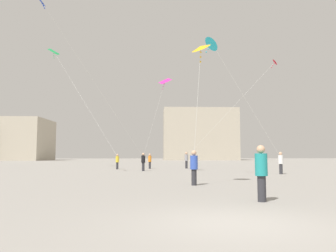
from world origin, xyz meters
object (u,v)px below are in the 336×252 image
kite_crimson_diamond (272,65)px  person_in_teal (261,171)px  person_in_orange (150,160)px  person_in_blue (194,166)px  person_in_white (281,162)px  person_in_yellow (117,161)px  kite_magenta_delta (164,82)px  building_right_hall (200,135)px  kite_cyan_diamond (212,44)px  person_in_grey (186,159)px  person_in_black (143,161)px  kite_cobalt_delta (46,8)px  building_centre_hall (19,140)px  kite_emerald_delta (55,53)px  kite_amber_diamond (201,48)px

kite_crimson_diamond → person_in_teal: bearing=-114.1°
person_in_teal → person_in_orange: (-2.61, 25.95, -0.07)m
person_in_teal → person_in_blue: 5.92m
person_in_white → person_in_yellow: person_in_white is taller
kite_magenta_delta → building_right_hall: bearing=76.9°
kite_cyan_diamond → building_right_hall: building_right_hall is taller
person_in_white → kite_magenta_delta: 11.71m
person_in_white → person_in_yellow: (-13.28, 10.10, -0.07)m
person_in_grey → kite_magenta_delta: size_ratio=0.26×
kite_magenta_delta → person_in_yellow: bearing=123.1°
person_in_black → kite_cobalt_delta: 15.21m
person_in_teal → person_in_blue: (-1.17, 5.81, -0.04)m
person_in_grey → kite_crimson_diamond: size_ratio=0.17×
kite_cyan_diamond → building_right_hall: size_ratio=0.38×
person_in_blue → kite_crimson_diamond: 24.58m
person_in_yellow → kite_cyan_diamond: size_ratio=0.18×
person_in_white → building_centre_hall: building_centre_hall is taller
person_in_blue → kite_cobalt_delta: kite_cobalt_delta is taller
person_in_black → kite_emerald_delta: kite_emerald_delta is taller
kite_crimson_diamond → kite_emerald_delta: kite_emerald_delta is taller
person_in_orange → kite_cobalt_delta: kite_cobalt_delta is taller
person_in_white → person_in_blue: bearing=-107.6°
person_in_teal → building_right_hall: bearing=-14.3°
kite_magenta_delta → building_centre_hall: 80.90m
person_in_orange → kite_amber_diamond: bearing=-31.3°
person_in_black → person_in_teal: person_in_teal is taller
person_in_white → kite_magenta_delta: (-8.87, 3.34, 6.88)m
person_in_black → kite_cobalt_delta: bearing=-112.0°
person_in_grey → person_in_black: bearing=-90.7°
person_in_blue → kite_emerald_delta: size_ratio=0.13×
person_in_white → person_in_yellow: size_ratio=1.08×
person_in_grey → person_in_yellow: size_ratio=1.14×
person_in_grey → kite_amber_diamond: kite_amber_diamond is taller
person_in_white → kite_cobalt_delta: kite_cobalt_delta is taller
kite_cobalt_delta → building_centre_hall: size_ratio=0.69×
person_in_teal → kite_crimson_diamond: size_ratio=0.16×
person_in_blue → kite_magenta_delta: bearing=-35.8°
person_in_black → kite_emerald_delta: 17.80m
person_in_teal → person_in_orange: bearing=1.0°
person_in_orange → building_centre_hall: building_centre_hall is taller
person_in_black → person_in_white: size_ratio=0.98×
kite_crimson_diamond → person_in_black: bearing=-165.6°
person_in_grey → building_centre_hall: size_ratio=0.10×
kite_amber_diamond → kite_emerald_delta: (-12.86, 22.66, 6.49)m
person_in_orange → kite_amber_diamond: (1.81, -20.26, 5.94)m
person_in_orange → person_in_teal: bearing=-30.7°
person_in_grey → kite_amber_diamond: size_ratio=0.31×
person_in_black → kite_crimson_diamond: (14.34, 3.68, 10.56)m
building_right_hall → building_centre_hall: bearing=-179.3°
person_in_white → kite_magenta_delta: kite_magenta_delta is taller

